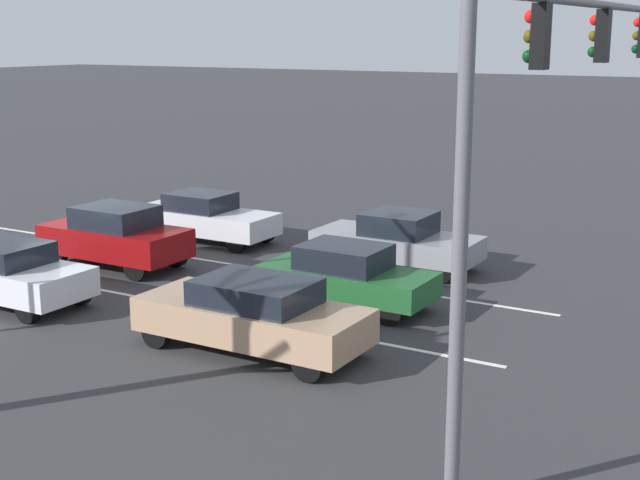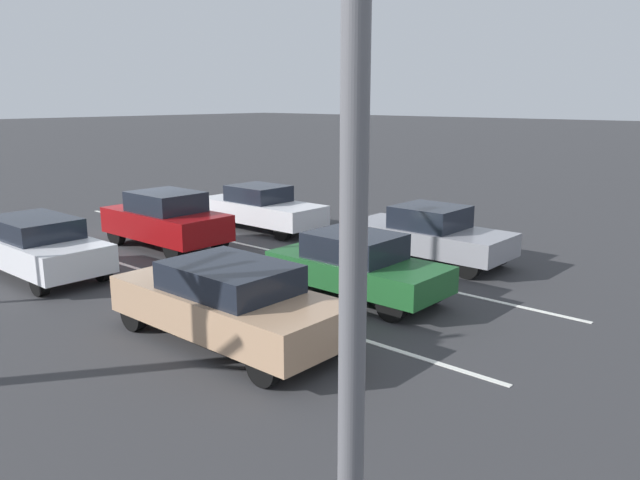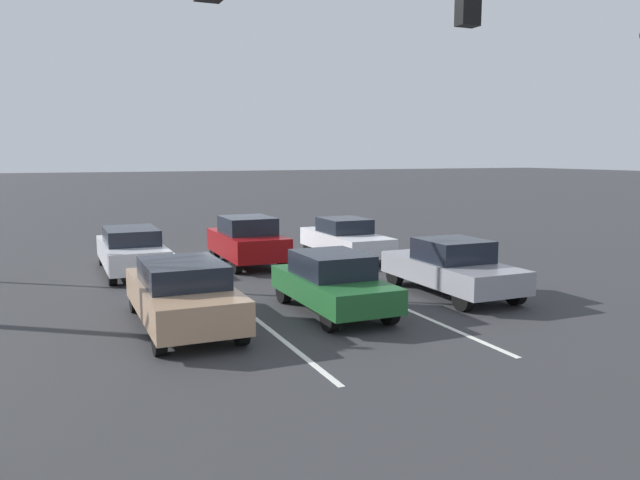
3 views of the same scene
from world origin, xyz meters
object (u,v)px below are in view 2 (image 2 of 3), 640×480
Objects in this scene: car_tan_rightlane_front at (228,301)px; car_darkgreen_midlane_front at (356,265)px; car_maroon_midlane_second at (166,219)px; car_silver_leftlane_second at (261,208)px; traffic_signal_gantry at (591,1)px; car_white_rightlane_second at (34,245)px; car_gray_leftlane_front at (428,234)px.

car_tan_rightlane_front reaches higher than car_darkgreen_midlane_front.
car_maroon_midlane_second is (-0.03, -7.09, 0.11)m from car_darkgreen_midlane_front.
car_silver_leftlane_second reaches higher than car_darkgreen_midlane_front.
car_maroon_midlane_second is at bearing -117.20° from car_tan_rightlane_front.
traffic_signal_gantry reaches higher than car_darkgreen_midlane_front.
car_white_rightlane_second is (7.48, -0.25, 0.02)m from car_silver_leftlane_second.
car_gray_leftlane_front is 3.79m from car_darkgreen_midlane_front.
car_maroon_midlane_second reaches higher than car_gray_leftlane_front.
car_tan_rightlane_front reaches higher than car_white_rightlane_second.
traffic_signal_gantry is (2.82, 12.56, 4.53)m from car_maroon_midlane_second.
car_maroon_midlane_second is at bearing -2.06° from car_silver_leftlane_second.
car_gray_leftlane_front is at bearing 138.38° from car_white_rightlane_second.
car_darkgreen_midlane_front is 8.14m from car_white_rightlane_second.
car_tan_rightlane_front is 1.15× the size of car_maroon_midlane_second.
car_maroon_midlane_second reaches higher than car_tan_rightlane_front.
car_silver_leftlane_second is at bearing 178.11° from car_white_rightlane_second.
car_darkgreen_midlane_front is 7.87m from car_silver_leftlane_second.
traffic_signal_gantry reaches higher than car_silver_leftlane_second.
car_tan_rightlane_front is 1.02× the size of car_silver_leftlane_second.
car_silver_leftlane_second is (0.07, -6.46, -0.02)m from car_gray_leftlane_front.
car_maroon_midlane_second reaches higher than car_darkgreen_midlane_front.
car_darkgreen_midlane_front is at bearing 89.78° from car_maroon_midlane_second.
car_maroon_midlane_second is (-3.82, 0.12, 0.11)m from car_white_rightlane_second.
car_gray_leftlane_front is at bearing 119.54° from car_maroon_midlane_second.
car_silver_leftlane_second is at bearing 177.94° from car_maroon_midlane_second.
car_silver_leftlane_second is (-7.23, -6.81, -0.03)m from car_tan_rightlane_front.
car_white_rightlane_second is 3.82m from car_maroon_midlane_second.
car_gray_leftlane_front is 1.10× the size of car_darkgreen_midlane_front.
car_silver_leftlane_second is 7.49m from car_white_rightlane_second.
car_tan_rightlane_front is at bearing 2.74° from car_gray_leftlane_front.
car_darkgreen_midlane_front is (-3.54, 0.15, -0.02)m from car_tan_rightlane_front.
car_darkgreen_midlane_front is (3.76, 0.49, -0.01)m from car_gray_leftlane_front.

